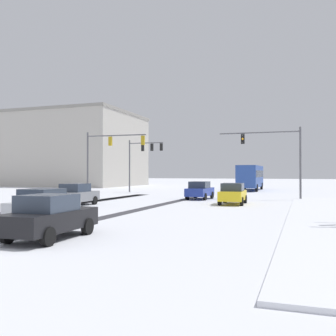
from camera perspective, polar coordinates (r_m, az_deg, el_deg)
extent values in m
cube|color=#38383D|center=(29.47, -16.05, -5.37)|extent=(1.16, 31.04, 0.01)
cube|color=#38383D|center=(29.24, -15.37, -5.41)|extent=(1.18, 31.04, 0.01)
cube|color=#38383D|center=(26.12, -3.56, -5.99)|extent=(0.90, 31.04, 0.01)
cube|color=white|center=(22.72, 22.40, -6.59)|extent=(4.00, 31.04, 0.12)
cylinder|color=#56565B|center=(36.09, 18.99, 0.66)|extent=(0.18, 0.18, 6.50)
cylinder|color=#56565B|center=(36.47, 13.25, 5.11)|extent=(7.24, 0.12, 0.12)
cube|color=black|center=(36.60, 11.00, 4.22)|extent=(0.32, 0.24, 0.90)
sphere|color=black|center=(36.47, 10.96, 4.71)|extent=(0.20, 0.20, 0.20)
sphere|color=orange|center=(36.44, 10.96, 4.24)|extent=(0.20, 0.20, 0.20)
sphere|color=black|center=(36.41, 10.96, 3.77)|extent=(0.20, 0.20, 0.20)
cylinder|color=#56565B|center=(39.80, -11.79, 0.51)|extent=(0.18, 0.18, 6.50)
cylinder|color=#56565B|center=(38.54, -7.68, 4.79)|extent=(6.29, 0.34, 0.12)
cube|color=#B79319|center=(38.76, -8.52, 3.94)|extent=(0.33, 0.25, 0.90)
sphere|color=black|center=(38.93, -8.42, 4.36)|extent=(0.20, 0.20, 0.20)
sphere|color=orange|center=(38.90, -8.42, 3.92)|extent=(0.20, 0.20, 0.20)
sphere|color=black|center=(38.88, -8.42, 3.48)|extent=(0.20, 0.20, 0.20)
cube|color=#B79319|center=(37.39, -3.73, 4.11)|extent=(0.33, 0.25, 0.90)
sphere|color=black|center=(37.56, -3.64, 4.54)|extent=(0.20, 0.20, 0.20)
sphere|color=orange|center=(37.54, -3.64, 4.09)|extent=(0.20, 0.20, 0.20)
sphere|color=black|center=(37.51, -3.64, 3.63)|extent=(0.20, 0.20, 0.20)
cylinder|color=#56565B|center=(48.64, -5.70, 0.28)|extent=(0.18, 0.18, 6.50)
cylinder|color=#56565B|center=(47.80, -3.27, 3.71)|extent=(4.53, 0.25, 0.12)
cube|color=black|center=(47.95, -3.76, 3.04)|extent=(0.33, 0.25, 0.90)
sphere|color=black|center=(48.12, -3.68, 3.39)|extent=(0.20, 0.20, 0.20)
sphere|color=orange|center=(48.10, -3.68, 3.03)|extent=(0.20, 0.20, 0.20)
sphere|color=black|center=(48.08, -3.68, 2.67)|extent=(0.20, 0.20, 0.20)
cube|color=black|center=(47.45, -2.39, 3.08)|extent=(0.33, 0.25, 0.90)
sphere|color=black|center=(47.61, -2.32, 3.43)|extent=(0.20, 0.20, 0.20)
sphere|color=orange|center=(47.59, -2.32, 3.07)|extent=(0.20, 0.20, 0.20)
sphere|color=black|center=(47.57, -2.32, 2.71)|extent=(0.20, 0.20, 0.20)
cube|color=black|center=(46.97, -1.00, 3.12)|extent=(0.33, 0.25, 0.90)
sphere|color=black|center=(47.14, -0.92, 3.47)|extent=(0.20, 0.20, 0.20)
sphere|color=orange|center=(47.12, -0.92, 3.11)|extent=(0.20, 0.20, 0.20)
sphere|color=black|center=(47.10, -0.92, 2.74)|extent=(0.20, 0.20, 0.20)
cube|color=#233899|center=(35.30, 4.74, -3.54)|extent=(1.78, 4.13, 0.70)
cube|color=#2D3847|center=(35.13, 4.68, -2.49)|extent=(1.60, 1.93, 0.60)
cylinder|color=black|center=(36.76, 4.06, -3.97)|extent=(0.23, 0.64, 0.64)
cylinder|color=black|center=(36.34, 6.51, -4.01)|extent=(0.23, 0.64, 0.64)
cylinder|color=black|center=(34.33, 2.87, -4.20)|extent=(0.23, 0.64, 0.64)
cylinder|color=black|center=(33.88, 5.48, -4.25)|extent=(0.23, 0.64, 0.64)
cube|color=yellow|center=(30.02, 9.57, -4.02)|extent=(1.86, 4.16, 0.70)
cube|color=#2D3847|center=(29.84, 9.53, -2.80)|extent=(1.63, 1.96, 0.60)
cylinder|color=black|center=(31.41, 8.41, -4.52)|extent=(0.24, 0.65, 0.64)
cylinder|color=black|center=(31.21, 11.35, -4.54)|extent=(0.24, 0.65, 0.64)
cylinder|color=black|center=(28.90, 7.65, -4.85)|extent=(0.24, 0.65, 0.64)
cylinder|color=black|center=(28.68, 10.84, -4.88)|extent=(0.24, 0.65, 0.64)
cube|color=slate|center=(29.11, -13.40, -4.12)|extent=(1.83, 4.15, 0.70)
cube|color=#2D3847|center=(28.95, -13.55, -2.85)|extent=(1.62, 1.95, 0.60)
cylinder|color=black|center=(30.64, -13.48, -4.60)|extent=(0.24, 0.65, 0.64)
cylinder|color=black|center=(29.84, -10.81, -4.72)|extent=(0.24, 0.65, 0.64)
cylinder|color=black|center=(28.49, -16.12, -4.89)|extent=(0.24, 0.65, 0.64)
cylinder|color=black|center=(27.63, -13.32, -5.03)|extent=(0.24, 0.65, 0.64)
cube|color=#B7BABF|center=(20.27, -17.85, -5.60)|extent=(1.76, 4.12, 0.70)
cube|color=#2D3847|center=(20.11, -18.09, -3.78)|extent=(1.59, 1.92, 0.60)
cylinder|color=black|center=(21.80, -17.58, -6.18)|extent=(0.23, 0.64, 0.64)
cylinder|color=black|center=(20.90, -13.97, -6.43)|extent=(0.23, 0.64, 0.64)
cylinder|color=black|center=(19.81, -21.94, -6.71)|extent=(0.23, 0.64, 0.64)
cylinder|color=black|center=(18.81, -18.16, -7.05)|extent=(0.23, 0.64, 0.64)
cube|color=black|center=(14.82, -17.03, -7.42)|extent=(1.79, 4.13, 0.70)
cube|color=#2D3847|center=(14.64, -17.36, -4.94)|extent=(1.60, 1.93, 0.60)
cylinder|color=black|center=(16.36, -16.78, -8.02)|extent=(0.23, 0.64, 0.64)
cylinder|color=black|center=(15.50, -11.82, -8.44)|extent=(0.23, 0.64, 0.64)
cylinder|color=black|center=(14.36, -22.66, -9.02)|extent=(0.23, 0.64, 0.64)
cylinder|color=black|center=(13.38, -17.34, -9.66)|extent=(0.23, 0.64, 0.64)
cube|color=#284793|center=(54.31, 12.10, -1.20)|extent=(2.63, 11.03, 2.90)
cube|color=#283342|center=(54.31, 12.10, -0.84)|extent=(2.66, 10.15, 0.90)
cylinder|color=black|center=(50.39, 12.95, -2.89)|extent=(0.31, 0.96, 0.96)
cylinder|color=black|center=(50.68, 10.28, -2.89)|extent=(0.31, 0.96, 0.96)
cylinder|color=black|center=(57.51, 13.66, -2.62)|extent=(0.31, 0.96, 0.96)
cylinder|color=black|center=(57.76, 11.31, -2.62)|extent=(0.31, 0.96, 0.96)
cube|color=#B2ADA3|center=(75.14, -13.92, 2.40)|extent=(23.30, 18.89, 12.93)
cube|color=gray|center=(75.80, -13.91, 7.48)|extent=(23.60, 19.19, 0.50)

